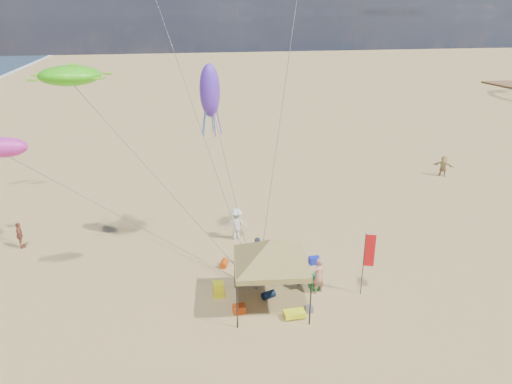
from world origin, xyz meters
TOP-DOWN VIEW (x-y plane):
  - ground at (0.00, 0.00)m, footprint 280.00×280.00m
  - canopy_tent at (-0.16, -0.77)m, footprint 6.07×6.07m
  - feather_flag at (4.34, -0.85)m, footprint 0.46×0.18m
  - cooler_red at (-1.61, -1.07)m, footprint 0.54×0.38m
  - cooler_blue at (2.97, 2.34)m, footprint 0.54×0.38m
  - bag_navy at (-0.10, -0.25)m, footprint 0.69×0.54m
  - bag_orange at (-1.68, 3.02)m, footprint 0.54×0.69m
  - chair_green at (2.23, 0.06)m, footprint 0.50×0.50m
  - chair_yellow at (-2.31, 0.41)m, footprint 0.50×0.50m
  - crate_grey at (1.39, -1.63)m, footprint 0.34×0.30m
  - beach_cart at (0.65, -1.91)m, footprint 0.90×0.50m
  - person_near_a at (2.26, -0.27)m, footprint 0.79×0.68m
  - person_near_b at (0.04, 2.65)m, footprint 0.88×0.73m
  - person_near_c at (-0.52, 5.99)m, footprint 1.28×0.79m
  - person_far_a at (-12.41, 7.40)m, footprint 0.64×0.97m
  - person_far_c at (17.52, 13.62)m, footprint 1.51×1.40m
  - turtle_kite at (-8.22, 4.81)m, footprint 3.09×2.66m
  - fish_kite at (-10.87, 2.66)m, footprint 2.03×1.26m
  - squid_kite at (-1.91, 4.74)m, footprint 1.09×1.09m

SIDE VIEW (x-z plane):
  - ground at x=0.00m, z-range 0.00..0.00m
  - crate_grey at x=1.39m, z-range 0.00..0.28m
  - bag_navy at x=-0.10m, z-range 0.00..0.36m
  - bag_orange at x=-1.68m, z-range 0.00..0.36m
  - cooler_red at x=-1.61m, z-range 0.00..0.38m
  - cooler_blue at x=2.97m, z-range 0.00..0.38m
  - beach_cart at x=0.65m, z-range 0.08..0.32m
  - chair_green at x=2.23m, z-range 0.00..0.70m
  - chair_yellow at x=-2.31m, z-range 0.00..0.70m
  - person_far_a at x=-12.41m, z-range 0.00..1.54m
  - person_near_b at x=0.04m, z-range 0.00..1.64m
  - person_far_c at x=17.52m, z-range 0.00..1.69m
  - person_near_a at x=2.26m, z-range 0.00..1.83m
  - person_near_c at x=-0.52m, z-range 0.00..1.91m
  - feather_flag at x=4.34m, z-range 0.52..3.65m
  - canopy_tent at x=-0.16m, z-range 1.26..5.03m
  - fish_kite at x=-10.87m, z-range 6.57..7.41m
  - squid_kite at x=-1.91m, z-range 7.46..10.03m
  - turtle_kite at x=-8.22m, z-range 9.15..10.06m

